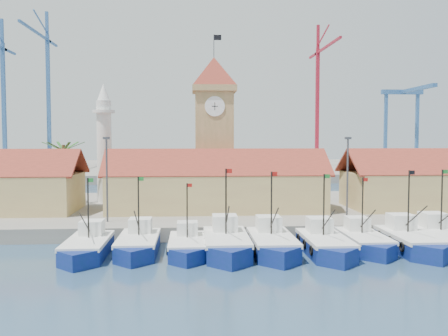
{
  "coord_description": "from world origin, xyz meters",
  "views": [
    {
      "loc": [
        -2.98,
        -41.36,
        10.47
      ],
      "look_at": [
        0.84,
        18.0,
        6.82
      ],
      "focal_mm": 40.0,
      "sensor_mm": 36.0,
      "label": 1
    }
  ],
  "objects": [
    {
      "name": "crane_blue_far",
      "position": [
        -55.3,
        100.2,
        25.05
      ],
      "size": [
        1.0,
        35.08,
        41.18
      ],
      "color": "#315D96",
      "rests_on": "terminal"
    },
    {
      "name": "terminal",
      "position": [
        0.0,
        110.0,
        1.0
      ],
      "size": [
        240.0,
        80.0,
        2.0
      ],
      "primitive_type": "cube",
      "color": "gray",
      "rests_on": "ground"
    },
    {
      "name": "minaret",
      "position": [
        -15.0,
        28.0,
        9.73
      ],
      "size": [
        3.0,
        3.0,
        16.3
      ],
      "color": "silver",
      "rests_on": "quay"
    },
    {
      "name": "boat_7",
      "position": [
        17.14,
        2.57,
        0.81
      ],
      "size": [
        3.79,
        10.38,
        7.86
      ],
      "color": "navy",
      "rests_on": "ground"
    },
    {
      "name": "boat_2",
      "position": [
        -3.43,
        2.58,
        0.69
      ],
      "size": [
        3.24,
        8.87,
        6.71
      ],
      "color": "navy",
      "rests_on": "ground"
    },
    {
      "name": "crane_red_right",
      "position": [
        34.15,
        103.57,
        25.01
      ],
      "size": [
        1.0,
        32.73,
        41.45
      ],
      "color": "maroon",
      "rests_on": "terminal"
    },
    {
      "name": "boat_0",
      "position": [
        -12.2,
        2.37,
        0.75
      ],
      "size": [
        3.51,
        9.63,
        7.28
      ],
      "color": "navy",
      "rests_on": "ground"
    },
    {
      "name": "boat_4",
      "position": [
        4.23,
        2.38,
        0.81
      ],
      "size": [
        3.76,
        10.31,
        7.8
      ],
      "color": "navy",
      "rests_on": "ground"
    },
    {
      "name": "boat_5",
      "position": [
        8.92,
        1.85,
        0.78
      ],
      "size": [
        3.66,
        10.03,
        7.59
      ],
      "color": "navy",
      "rests_on": "ground"
    },
    {
      "name": "ground",
      "position": [
        0.0,
        0.0,
        0.0
      ],
      "size": [
        400.0,
        400.0,
        0.0
      ],
      "primitive_type": "plane",
      "color": "navy",
      "rests_on": "ground"
    },
    {
      "name": "boat_1",
      "position": [
        -7.86,
        3.25,
        0.75
      ],
      "size": [
        3.52,
        9.65,
        7.3
      ],
      "color": "navy",
      "rests_on": "ground"
    },
    {
      "name": "boat_3",
      "position": [
        0.08,
        2.45,
        0.84
      ],
      "size": [
        3.9,
        10.7,
        8.09
      ],
      "color": "navy",
      "rests_on": "ground"
    },
    {
      "name": "boat_6",
      "position": [
        12.96,
        3.22,
        0.73
      ],
      "size": [
        3.43,
        9.39,
        7.11
      ],
      "color": "navy",
      "rests_on": "ground"
    },
    {
      "name": "clock_tower",
      "position": [
        0.0,
        26.0,
        11.96
      ],
      "size": [
        5.8,
        5.8,
        22.7
      ],
      "color": "tan",
      "rests_on": "quay"
    },
    {
      "name": "gantry",
      "position": [
        62.0,
        106.65,
        20.04
      ],
      "size": [
        13.0,
        22.0,
        23.2
      ],
      "color": "#315D96",
      "rests_on": "terminal"
    },
    {
      "name": "boat_8",
      "position": [
        20.7,
        3.31,
        0.81
      ],
      "size": [
        3.79,
        10.39,
        7.86
      ],
      "color": "navy",
      "rests_on": "ground"
    },
    {
      "name": "crane_blue_near",
      "position": [
        -44.73,
        106.5,
        26.93
      ],
      "size": [
        1.0,
        33.83,
        44.76
      ],
      "color": "#315D96",
      "rests_on": "terminal"
    },
    {
      "name": "lamp_posts",
      "position": [
        0.5,
        12.0,
        6.48
      ],
      "size": [
        80.7,
        0.25,
        9.03
      ],
      "color": "#3F3F44",
      "rests_on": "quay"
    },
    {
      "name": "palm_tree",
      "position": [
        -20.0,
        26.0,
        6.25
      ],
      "size": [
        5.6,
        5.03,
        8.39
      ],
      "color": "brown",
      "rests_on": "quay"
    },
    {
      "name": "hall_center",
      "position": [
        0.0,
        20.0,
        3.99
      ],
      "size": [
        27.04,
        10.13,
        7.61
      ],
      "color": "tan",
      "rests_on": "quay"
    },
    {
      "name": "quay",
      "position": [
        0.0,
        24.0,
        0.75
      ],
      "size": [
        140.0,
        32.0,
        1.5
      ],
      "primitive_type": "cube",
      "color": "gray",
      "rests_on": "ground"
    }
  ]
}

